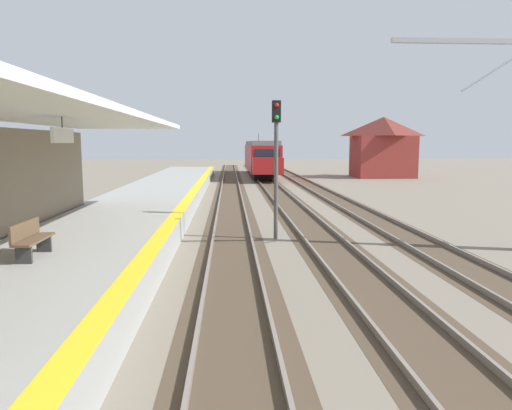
# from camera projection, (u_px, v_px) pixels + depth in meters

# --- Properties ---
(station_platform) EXTENTS (5.00, 80.00, 0.91)m
(station_platform) POSITION_uv_depth(u_px,v_px,m) (102.00, 238.00, 16.04)
(station_platform) COLOR #999993
(station_platform) RESTS_ON ground
(track_pair_nearest_platform) EXTENTS (2.34, 120.00, 0.16)m
(track_pair_nearest_platform) POSITION_uv_depth(u_px,v_px,m) (232.00, 228.00, 20.30)
(track_pair_nearest_platform) COLOR #4C3D2D
(track_pair_nearest_platform) RESTS_ON ground
(track_pair_middle) EXTENTS (2.34, 120.00, 0.16)m
(track_pair_middle) POSITION_uv_depth(u_px,v_px,m) (311.00, 227.00, 20.49)
(track_pair_middle) COLOR #4C3D2D
(track_pair_middle) RESTS_ON ground
(track_pair_far_side) EXTENTS (2.34, 120.00, 0.16)m
(track_pair_far_side) POSITION_uv_depth(u_px,v_px,m) (388.00, 226.00, 20.68)
(track_pair_far_side) COLOR #4C3D2D
(track_pair_far_side) RESTS_ON ground
(approaching_train) EXTENTS (2.93, 19.60, 4.76)m
(approaching_train) POSITION_uv_depth(u_px,v_px,m) (261.00, 157.00, 52.41)
(approaching_train) COLOR maroon
(approaching_train) RESTS_ON ground
(rail_signal_post) EXTENTS (0.32, 0.34, 5.20)m
(rail_signal_post) POSITION_uv_depth(u_px,v_px,m) (276.00, 155.00, 17.80)
(rail_signal_post) COLOR #4C4C4C
(rail_signal_post) RESTS_ON ground
(platform_bench) EXTENTS (0.45, 1.60, 0.88)m
(platform_bench) POSITION_uv_depth(u_px,v_px,m) (31.00, 238.00, 11.41)
(platform_bench) COLOR brown
(platform_bench) RESTS_ON station_platform
(distant_trackside_house) EXTENTS (6.60, 5.28, 6.40)m
(distant_trackside_house) POSITION_uv_depth(u_px,v_px,m) (383.00, 146.00, 50.67)
(distant_trackside_house) COLOR maroon
(distant_trackside_house) RESTS_ON ground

